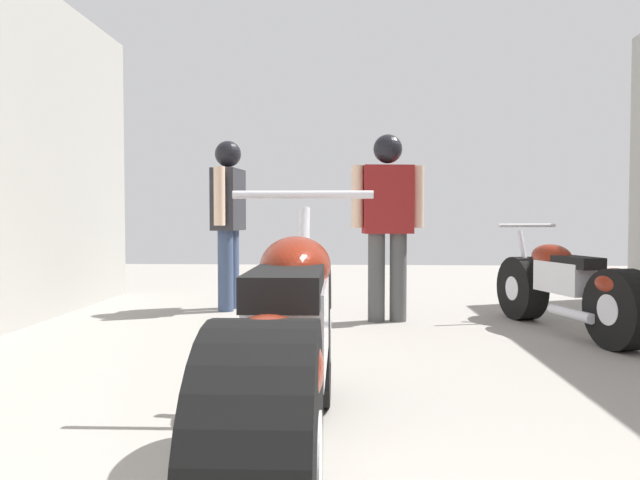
# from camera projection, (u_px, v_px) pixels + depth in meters

# --- Properties ---
(ground_plane) EXTENTS (16.93, 16.93, 0.00)m
(ground_plane) POSITION_uv_depth(u_px,v_px,m) (397.00, 386.00, 3.30)
(ground_plane) COLOR gray
(motorcycle_maroon_cruiser) EXTENTS (0.67, 2.26, 1.06)m
(motorcycle_maroon_cruiser) POSITION_uv_depth(u_px,v_px,m) (289.00, 357.00, 2.13)
(motorcycle_maroon_cruiser) COLOR black
(motorcycle_maroon_cruiser) RESTS_ON ground_plane
(motorcycle_black_naked) EXTENTS (0.74, 1.86, 0.88)m
(motorcycle_black_naked) POSITION_uv_depth(u_px,v_px,m) (567.00, 288.00, 4.78)
(motorcycle_black_naked) COLOR black
(motorcycle_black_naked) RESTS_ON ground_plane
(mechanic_in_blue) EXTENTS (0.66, 0.28, 1.67)m
(mechanic_in_blue) POSITION_uv_depth(u_px,v_px,m) (388.00, 210.00, 5.33)
(mechanic_in_blue) COLOR #4C4C4C
(mechanic_in_blue) RESTS_ON ground_plane
(mechanic_with_helmet) EXTENTS (0.28, 0.67, 1.70)m
(mechanic_with_helmet) POSITION_uv_depth(u_px,v_px,m) (228.00, 209.00, 6.01)
(mechanic_with_helmet) COLOR #384766
(mechanic_with_helmet) RESTS_ON ground_plane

